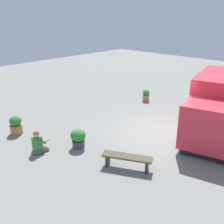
# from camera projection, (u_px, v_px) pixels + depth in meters

# --- Properties ---
(ground_plane) EXTENTS (40.00, 40.00, 0.00)m
(ground_plane) POSITION_uv_depth(u_px,v_px,m) (162.00, 132.00, 11.56)
(ground_plane) COLOR slate
(food_truck) EXTENTS (5.55, 3.44, 2.54)m
(food_truck) POSITION_uv_depth(u_px,v_px,m) (220.00, 107.00, 11.09)
(food_truck) COLOR #E9313F
(food_truck) RESTS_ON ground_plane
(person_customer) EXTENTS (0.78, 0.51, 0.91)m
(person_customer) POSITION_uv_depth(u_px,v_px,m) (38.00, 143.00, 9.81)
(person_customer) COLOR #6E684A
(person_customer) RESTS_ON ground_plane
(planter_flowering_near) EXTENTS (0.42, 0.42, 0.70)m
(planter_flowering_near) POSITION_uv_depth(u_px,v_px,m) (146.00, 95.00, 15.59)
(planter_flowering_near) COLOR #BF7258
(planter_flowering_near) RESTS_ON ground_plane
(planter_flowering_far) EXTENTS (0.60, 0.60, 0.78)m
(planter_flowering_far) POSITION_uv_depth(u_px,v_px,m) (78.00, 138.00, 10.16)
(planter_flowering_far) COLOR #484158
(planter_flowering_far) RESTS_ON ground_plane
(planter_flowering_side) EXTENTS (0.56, 0.56, 0.81)m
(planter_flowering_side) POSITION_uv_depth(u_px,v_px,m) (16.00, 125.00, 11.34)
(planter_flowering_side) COLOR #AB7750
(planter_flowering_side) RESTS_ON ground_plane
(plaza_bench) EXTENTS (1.13, 1.72, 0.47)m
(plaza_bench) POSITION_uv_depth(u_px,v_px,m) (127.00, 159.00, 8.81)
(plaza_bench) COLOR #4B442E
(plaza_bench) RESTS_ON ground_plane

